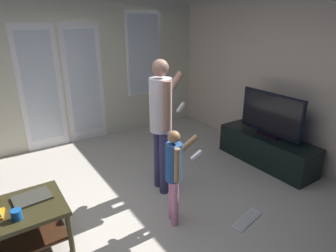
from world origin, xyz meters
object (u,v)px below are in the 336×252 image
flat_screen_tv (271,115)px  person_adult (162,116)px  coffee_table (6,225)px  loose_keyboard (247,220)px  person_child (175,170)px  laptop_closed (32,198)px  tv_stand (266,149)px  cup_near_edge (17,215)px

flat_screen_tv → person_adult: person_adult is taller
coffee_table → loose_keyboard: 2.40m
person_child → laptop_closed: 1.40m
tv_stand → loose_keyboard: tv_stand is taller
coffee_table → laptop_closed: size_ratio=3.09×
tv_stand → flat_screen_tv: (-0.00, 0.00, 0.55)m
coffee_table → tv_stand: (3.47, -0.11, -0.12)m
coffee_table → flat_screen_tv: bearing=-1.7°
coffee_table → laptop_closed: bearing=18.8°
person_child → cup_near_edge: size_ratio=11.58×
person_child → coffee_table: bearing=163.7°
laptop_closed → cup_near_edge: cup_near_edge is taller
person_adult → loose_keyboard: (0.43, -1.06, -0.98)m
loose_keyboard → person_adult: bearing=112.2°
tv_stand → flat_screen_tv: 0.55m
flat_screen_tv → tv_stand: bearing=-65.4°
tv_stand → person_adult: (-1.70, 0.28, 0.77)m
coffee_table → loose_keyboard: size_ratio=2.25×
coffee_table → flat_screen_tv: (3.47, -0.11, 0.43)m
tv_stand → person_child: 2.01m
person_adult → person_child: person_adult is taller
tv_stand → person_child: (-1.93, -0.34, 0.41)m
tv_stand → laptop_closed: (-3.22, 0.20, 0.26)m
flat_screen_tv → laptop_closed: 3.23m
coffee_table → tv_stand: coffee_table is taller
person_adult → loose_keyboard: size_ratio=3.63×
loose_keyboard → cup_near_edge: cup_near_edge is taller
flat_screen_tv → laptop_closed: flat_screen_tv is taller
coffee_table → laptop_closed: laptop_closed is taller
loose_keyboard → laptop_closed: size_ratio=1.37×
tv_stand → cup_near_edge: (-3.37, -0.05, 0.29)m
flat_screen_tv → cup_near_edge: size_ratio=11.08×
coffee_table → person_child: (1.54, -0.45, 0.30)m
flat_screen_tv → cup_near_edge: flat_screen_tv is taller
person_adult → laptop_closed: person_adult is taller
tv_stand → loose_keyboard: (-1.26, -0.78, -0.21)m
person_child → laptop_closed: bearing=157.3°
tv_stand → flat_screen_tv: size_ratio=1.47×
coffee_table → person_adult: 1.90m
flat_screen_tv → person_child: size_ratio=0.96×
coffee_table → person_child: bearing=-16.3°
loose_keyboard → cup_near_edge: (-2.11, 0.72, 0.50)m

